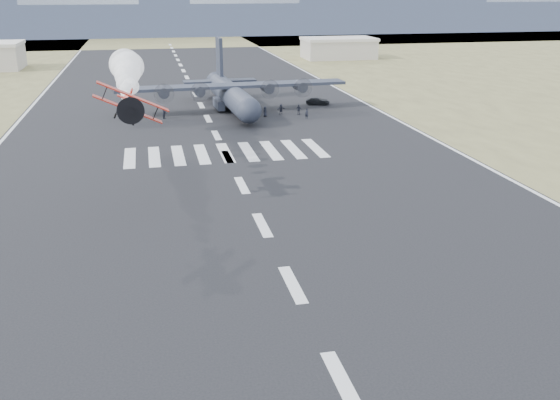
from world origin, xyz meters
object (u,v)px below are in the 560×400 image
object	(u,v)px
support_vehicle	(318,101)
crew_g	(307,114)
crew_h	(247,108)
hangar_right	(339,48)
crew_b	(165,113)
transport_aircraft	(231,93)
crew_e	(265,112)
crew_c	(232,108)
crew_d	(299,110)
crew_f	(281,109)
crew_a	(241,113)
aerobatic_biplane	(129,104)

from	to	relation	value
support_vehicle	crew_g	xyz separation A→B (m)	(-5.14, -11.88, 0.22)
support_vehicle	crew_h	bearing A→B (deg)	130.63
hangar_right	crew_b	bearing A→B (deg)	-124.56
transport_aircraft	crew_g	bearing A→B (deg)	-46.98
transport_aircraft	crew_e	xyz separation A→B (m)	(4.60, -7.18, -2.10)
crew_b	crew_g	xyz separation A→B (m)	(22.30, -4.91, -0.13)
transport_aircraft	crew_c	xyz separation A→B (m)	(-0.38, -3.59, -2.03)
crew_b	crew_d	xyz separation A→B (m)	(21.81, -1.54, -0.08)
transport_aircraft	crew_b	distance (m)	12.92
hangar_right	crew_h	size ratio (longest dim) A/B	12.39
hangar_right	crew_f	world-z (taller)	hangar_right
support_vehicle	crew_c	world-z (taller)	crew_c
crew_e	crew_f	bearing A→B (deg)	168.81
transport_aircraft	crew_a	distance (m)	8.11
crew_c	crew_h	distance (m)	2.55
hangar_right	crew_f	size ratio (longest dim) A/B	12.28
crew_a	crew_d	size ratio (longest dim) A/B	0.96
aerobatic_biplane	crew_b	bearing A→B (deg)	82.51
aerobatic_biplane	support_vehicle	distance (m)	58.63
crew_e	crew_f	world-z (taller)	crew_f
crew_f	crew_g	world-z (taller)	crew_f
crew_e	crew_g	world-z (taller)	crew_g
crew_g	crew_h	bearing A→B (deg)	-173.28
crew_b	crew_a	bearing A→B (deg)	-82.08
hangar_right	aerobatic_biplane	distance (m)	131.25
aerobatic_biplane	crew_f	bearing A→B (deg)	58.82
crew_a	crew_h	xyz separation A→B (m)	(1.64, 4.28, 0.00)
hangar_right	transport_aircraft	bearing A→B (deg)	-120.14
hangar_right	transport_aircraft	distance (m)	82.13
crew_h	crew_e	bearing A→B (deg)	103.41
support_vehicle	crew_e	xyz separation A→B (m)	(-11.33, -8.61, 0.22)
crew_f	support_vehicle	bearing A→B (deg)	30.59
crew_f	crew_h	bearing A→B (deg)	145.95
transport_aircraft	crew_g	distance (m)	15.17
crew_e	aerobatic_biplane	bearing A→B (deg)	27.89
crew_b	crew_f	xyz separation A→B (m)	(19.06, -0.34, -0.10)
aerobatic_biplane	crew_a	size ratio (longest dim) A/B	3.85
crew_e	crew_h	bearing A→B (deg)	-91.27
crew_c	crew_g	size ratio (longest dim) A/B	1.08
support_vehicle	crew_a	xyz separation A→B (m)	(-15.39, -9.25, 0.24)
support_vehicle	hangar_right	bearing A→B (deg)	0.80
support_vehicle	crew_g	distance (m)	12.95
crew_h	support_vehicle	bearing A→B (deg)	179.57
aerobatic_biplane	crew_g	world-z (taller)	aerobatic_biplane
hangar_right	support_vehicle	distance (m)	74.10
aerobatic_biplane	crew_e	bearing A→B (deg)	61.28
support_vehicle	crew_d	world-z (taller)	crew_d
crew_g	support_vehicle	bearing A→B (deg)	112.10
crew_a	crew_d	xyz separation A→B (m)	(9.77, 0.74, 0.03)
crew_d	crew_f	distance (m)	3.00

